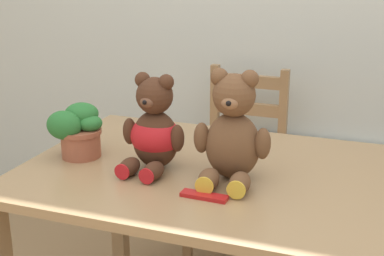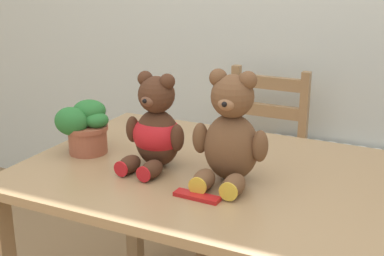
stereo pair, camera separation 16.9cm
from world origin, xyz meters
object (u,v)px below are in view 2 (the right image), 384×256
(wooden_chair_behind, at_px, (257,170))
(potted_plant, at_px, (85,126))
(teddy_bear_right, at_px, (230,135))
(chocolate_bar, at_px, (197,196))
(teddy_bear_left, at_px, (156,130))

(wooden_chair_behind, height_order, potted_plant, potted_plant)
(teddy_bear_right, bearing_deg, wooden_chair_behind, -80.28)
(wooden_chair_behind, distance_m, teddy_bear_right, 0.98)
(teddy_bear_right, bearing_deg, chocolate_bar, 74.82)
(wooden_chair_behind, bearing_deg, teddy_bear_left, 85.21)
(potted_plant, distance_m, chocolate_bar, 0.55)
(wooden_chair_behind, xyz_separation_m, teddy_bear_right, (0.19, -0.84, 0.46))
(teddy_bear_left, relative_size, potted_plant, 1.71)
(teddy_bear_left, bearing_deg, chocolate_bar, 147.80)
(wooden_chair_behind, distance_m, chocolate_bar, 1.06)
(teddy_bear_left, xyz_separation_m, potted_plant, (-0.29, 0.00, -0.03))
(wooden_chair_behind, bearing_deg, potted_plant, 66.61)
(teddy_bear_left, bearing_deg, teddy_bear_right, -177.04)
(teddy_bear_left, bearing_deg, potted_plant, 3.48)
(teddy_bear_left, height_order, chocolate_bar, teddy_bear_left)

